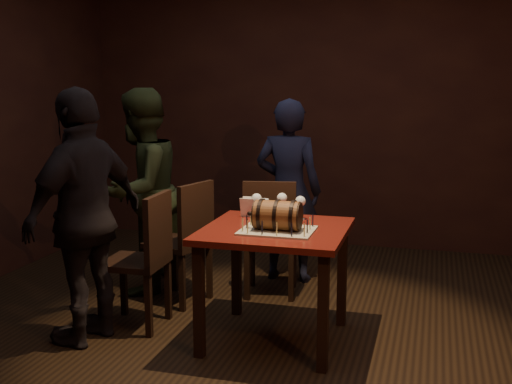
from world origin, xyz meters
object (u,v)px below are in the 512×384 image
wine_glass_mid (282,199)px  person_back (288,191)px  barrel_cake (277,215)px  person_left_front (85,217)px  wine_glass_left (257,200)px  wine_glass_right (300,202)px  pint_of_ale (263,211)px  chair_left_rear (186,236)px  chair_left_front (145,253)px  person_left_rear (141,191)px  chair_back (270,232)px  pub_table (275,245)px

wine_glass_mid → person_back: bearing=100.1°
barrel_cake → person_left_front: person_left_front is taller
barrel_cake → wine_glass_left: size_ratio=2.12×
wine_glass_right → pint_of_ale: wine_glass_right is taller
chair_left_rear → chair_left_front: bearing=-99.0°
barrel_cake → person_left_rear: bearing=148.6°
chair_left_rear → person_left_rear: (-0.45, 0.19, 0.29)m
chair_left_front → person_left_rear: (-0.37, 0.72, 0.29)m
wine_glass_left → chair_left_front: chair_left_front is taller
wine_glass_mid → chair_left_front: bearing=-155.6°
chair_left_front → person_back: person_back is taller
wine_glass_mid → person_left_rear: bearing=164.7°
chair_left_rear → person_left_front: 0.95m
wine_glass_mid → pint_of_ale: (-0.08, -0.20, -0.04)m
chair_left_front → person_left_front: person_left_front is taller
barrel_cake → person_left_rear: 1.53m
chair_back → person_left_rear: (-1.03, -0.10, 0.29)m
pint_of_ale → chair_left_rear: size_ratio=0.16×
pint_of_ale → chair_back: size_ratio=0.16×
chair_left_rear → chair_left_front: same height
chair_left_front → person_left_rear: size_ratio=0.57×
chair_left_front → wine_glass_right: bearing=16.9°
pub_table → wine_glass_right: bearing=70.6°
wine_glass_mid → wine_glass_left: bearing=-156.1°
wine_glass_mid → wine_glass_right: (0.15, -0.08, 0.00)m
pub_table → person_left_rear: (-1.27, 0.71, 0.17)m
person_left_rear → pub_table: bearing=71.1°
barrel_cake → pint_of_ale: barrel_cake is taller
wine_glass_left → wine_glass_mid: size_ratio=1.00×
chair_left_rear → chair_left_front: 0.54m
wine_glass_left → person_left_rear: size_ratio=0.10×
wine_glass_left → chair_left_rear: (-0.61, 0.21, -0.35)m
pub_table → chair_back: size_ratio=0.97×
pub_table → pint_of_ale: bearing=126.4°
pub_table → wine_glass_right: 0.38m
barrel_cake → chair_left_front: size_ratio=0.37×
wine_glass_right → wine_glass_left: bearing=177.9°
pub_table → pint_of_ale: (-0.12, 0.17, 0.18)m
barrel_cake → chair_left_rear: size_ratio=0.37×
chair_back → person_back: 0.55m
pub_table → wine_glass_mid: (-0.05, 0.37, 0.23)m
person_back → person_left_front: (-0.96, -1.61, 0.05)m
barrel_cake → wine_glass_right: size_ratio=2.12×
pint_of_ale → chair_left_front: size_ratio=0.16×
barrel_cake → wine_glass_mid: barrel_cake is taller
chair_back → person_back: size_ratio=0.61×
wine_glass_mid → chair_left_front: 1.00m
chair_left_front → person_left_rear: bearing=117.1°
wine_glass_mid → person_left_rear: 1.27m
wine_glass_mid → person_left_front: size_ratio=0.10×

